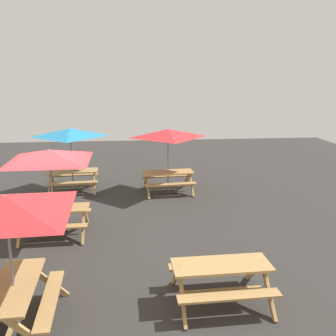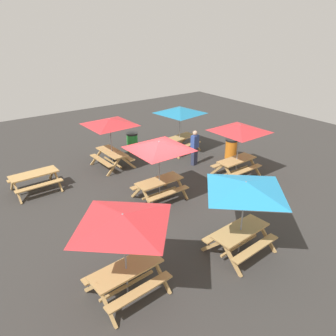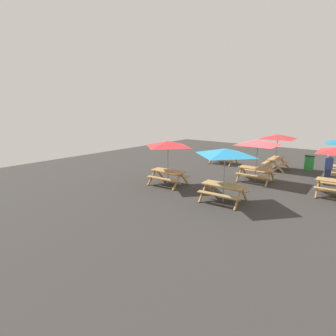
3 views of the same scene
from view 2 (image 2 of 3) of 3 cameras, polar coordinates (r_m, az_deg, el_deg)
The scene contains 11 objects.
ground_plane at distance 12.61m, azimuth -1.28°, elevation -5.22°, with size 29.54×29.54×0.00m, color #33302D.
picnic_table_0 at distance 13.97m, azimuth 12.33°, elevation 6.14°, with size 2.83×2.83×2.34m.
picnic_table_1 at distance 14.77m, azimuth -10.10°, elevation 7.32°, with size 2.83×2.83×2.34m.
picnic_table_2 at distance 7.56m, azimuth -7.79°, elevation -9.93°, with size 2.13×2.13×2.34m.
picnic_table_3 at distance 9.09m, azimuth 13.26°, elevation -4.09°, with size 2.12×2.12×2.34m.
picnic_table_4 at distance 16.47m, azimuth 2.11°, elevation 9.44°, with size 2.80×2.80×2.34m.
picnic_table_5 at distance 11.74m, azimuth -1.57°, elevation 3.21°, with size 2.83×2.83×2.34m.
picnic_table_6 at distance 13.89m, azimuth -22.23°, elevation -1.63°, with size 1.84×1.57×0.81m.
trash_bin_orange at distance 16.31m, azimuth 10.92°, elevation 3.34°, with size 0.59×0.59×0.98m.
trash_bin_green at distance 17.01m, azimuth -6.24°, elevation 4.52°, with size 0.59×0.59×0.98m.
person_standing at distance 15.17m, azimuth 4.65°, elevation 3.68°, with size 0.40×0.29×1.67m.
Camera 2 is at (6.20, 9.04, 6.22)m, focal length 35.00 mm.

